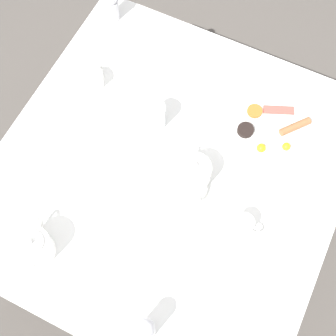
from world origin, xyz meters
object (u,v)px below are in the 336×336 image
water_glass_short (154,116)px  pepper_grinder (111,5)px  teapot_far (35,246)px  fork_by_plate (176,47)px  spoon_for_tea (41,156)px  teacup_with_saucer_left (92,80)px  teapot_near (194,174)px  creamer_jug (244,225)px  breakfast_plate (270,131)px  salt_grinder (145,330)px

water_glass_short → pepper_grinder: bearing=135.8°
teapot_far → pepper_grinder: pepper_grinder is taller
fork_by_plate → spoon_for_tea: (-0.20, -0.57, 0.00)m
teapot_far → teacup_with_saucer_left: bearing=171.8°
teapot_near → teapot_far: 0.51m
teapot_near → creamer_jug: teapot_near is taller
breakfast_plate → fork_by_plate: (-0.42, 0.17, -0.01)m
teapot_near → breakfast_plate: bearing=-63.6°
water_glass_short → salt_grinder: (0.27, -0.59, 0.02)m
teapot_near → teacup_with_saucer_left: (-0.46, 0.17, -0.02)m
teacup_with_saucer_left → spoon_for_tea: teacup_with_saucer_left is taller
teapot_far → teacup_with_saucer_left: (-0.14, 0.57, -0.02)m
salt_grinder → teapot_near: bearing=98.9°
teapot_near → teacup_with_saucer_left: bearing=36.5°
breakfast_plate → pepper_grinder: bearing=164.5°
pepper_grinder → fork_by_plate: 0.27m
pepper_grinder → fork_by_plate: size_ratio=0.81×
teapot_far → spoon_for_tea: bearing=-171.3°
teapot_near → water_glass_short: size_ratio=1.61×
teacup_with_saucer_left → spoon_for_tea: (-0.01, -0.31, -0.02)m
teapot_near → spoon_for_tea: 0.49m
fork_by_plate → teapot_far: bearing=-93.1°
teapot_near → teapot_far: same height
breakfast_plate → creamer_jug: bearing=-82.5°
breakfast_plate → fork_by_plate: 0.46m
water_glass_short → fork_by_plate: (-0.07, 0.31, -0.05)m
teapot_far → fork_by_plate: teapot_far is taller
pepper_grinder → salt_grinder: (0.61, -0.92, 0.00)m
spoon_for_tea → pepper_grinder: bearing=96.1°
breakfast_plate → teacup_with_saucer_left: bearing=-171.2°
teapot_far → water_glass_short: 0.54m
teapot_far → teacup_with_saucer_left: 0.59m
breakfast_plate → water_glass_short: (-0.35, -0.14, 0.04)m
salt_grinder → creamer_jug: bearing=72.1°
breakfast_plate → salt_grinder: (-0.08, -0.73, 0.06)m
salt_grinder → spoon_for_tea: 0.64m
water_glass_short → salt_grinder: size_ratio=0.80×
water_glass_short → creamer_jug: size_ratio=1.22×
teacup_with_saucer_left → fork_by_plate: teacup_with_saucer_left is taller
breakfast_plate → teapot_far: size_ratio=1.72×
salt_grinder → spoon_for_tea: size_ratio=1.13×
teacup_with_saucer_left → fork_by_plate: bearing=54.4°
fork_by_plate → spoon_for_tea: size_ratio=1.39×
teapot_far → water_glass_short: size_ratio=1.75×
teapot_far → salt_grinder: size_ratio=1.39×
water_glass_short → teapot_far: bearing=-102.3°
spoon_for_tea → salt_grinder: bearing=-30.8°
creamer_jug → salt_grinder: 0.41m
spoon_for_tea → teacup_with_saucer_left: bearing=87.4°
pepper_grinder → salt_grinder: same height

